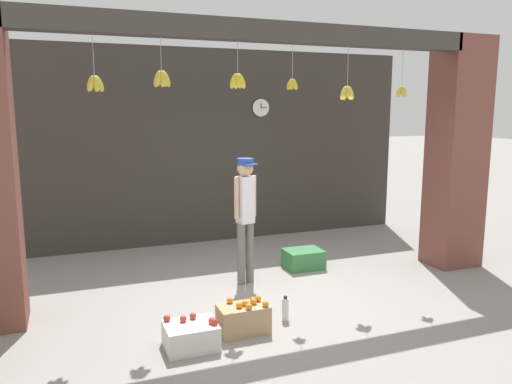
{
  "coord_description": "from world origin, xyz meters",
  "views": [
    {
      "loc": [
        -2.27,
        -5.54,
        2.35
      ],
      "look_at": [
        0.0,
        0.43,
        1.28
      ],
      "focal_mm": 35.0,
      "sensor_mm": 36.0,
      "label": 1
    }
  ],
  "objects_px": {
    "fruit_crate_oranges": "(244,318)",
    "fruit_crate_apples": "(191,335)",
    "produce_box_green": "(303,259)",
    "water_bottle": "(285,309)",
    "wall_clock": "(261,108)",
    "shopkeeper": "(245,210)"
  },
  "relations": [
    {
      "from": "fruit_crate_apples",
      "to": "shopkeeper",
      "type": "bearing_deg",
      "value": 54.04
    },
    {
      "from": "fruit_crate_oranges",
      "to": "wall_clock",
      "type": "relative_size",
      "value": 1.59
    },
    {
      "from": "produce_box_green",
      "to": "fruit_crate_oranges",
      "type": "bearing_deg",
      "value": -131.88
    },
    {
      "from": "fruit_crate_oranges",
      "to": "fruit_crate_apples",
      "type": "relative_size",
      "value": 1.03
    },
    {
      "from": "shopkeeper",
      "to": "water_bottle",
      "type": "xyz_separation_m",
      "value": [
        0.01,
        -1.31,
        -0.88
      ]
    },
    {
      "from": "produce_box_green",
      "to": "wall_clock",
      "type": "distance_m",
      "value": 2.97
    },
    {
      "from": "wall_clock",
      "to": "shopkeeper",
      "type": "bearing_deg",
      "value": -115.94
    },
    {
      "from": "water_bottle",
      "to": "shopkeeper",
      "type": "bearing_deg",
      "value": 90.29
    },
    {
      "from": "fruit_crate_apples",
      "to": "produce_box_green",
      "type": "distance_m",
      "value": 2.86
    },
    {
      "from": "produce_box_green",
      "to": "water_bottle",
      "type": "relative_size",
      "value": 1.92
    },
    {
      "from": "produce_box_green",
      "to": "fruit_crate_apples",
      "type": "bearing_deg",
      "value": -139.08
    },
    {
      "from": "shopkeeper",
      "to": "produce_box_green",
      "type": "xyz_separation_m",
      "value": [
        1.03,
        0.31,
        -0.88
      ]
    },
    {
      "from": "fruit_crate_apples",
      "to": "water_bottle",
      "type": "distance_m",
      "value": 1.17
    },
    {
      "from": "fruit_crate_oranges",
      "to": "shopkeeper",
      "type": "bearing_deg",
      "value": 69.58
    },
    {
      "from": "fruit_crate_apples",
      "to": "wall_clock",
      "type": "distance_m",
      "value": 4.97
    },
    {
      "from": "fruit_crate_oranges",
      "to": "wall_clock",
      "type": "bearing_deg",
      "value": 66.14
    },
    {
      "from": "shopkeeper",
      "to": "water_bottle",
      "type": "distance_m",
      "value": 1.58
    },
    {
      "from": "shopkeeper",
      "to": "water_bottle",
      "type": "relative_size",
      "value": 6.0
    },
    {
      "from": "shopkeeper",
      "to": "water_bottle",
      "type": "bearing_deg",
      "value": 75.04
    },
    {
      "from": "shopkeeper",
      "to": "fruit_crate_oranges",
      "type": "bearing_deg",
      "value": 54.33
    },
    {
      "from": "wall_clock",
      "to": "produce_box_green",
      "type": "bearing_deg",
      "value": -92.23
    },
    {
      "from": "produce_box_green",
      "to": "wall_clock",
      "type": "xyz_separation_m",
      "value": [
        0.08,
        1.96,
        2.23
      ]
    }
  ]
}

